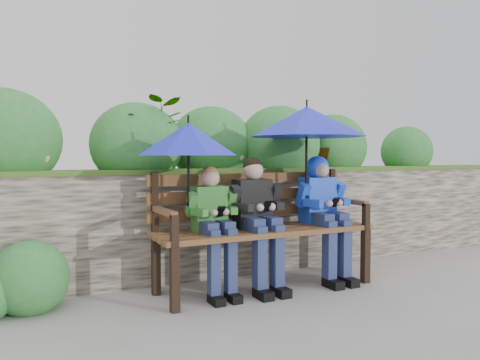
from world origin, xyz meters
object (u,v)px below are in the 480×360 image
park_bench (261,221)px  boy_right (323,205)px  umbrella_left (188,139)px  umbrella_right (307,122)px  boy_middle (257,214)px  boy_left (214,220)px

park_bench → boy_right: (0.62, -0.08, 0.12)m
umbrella_left → umbrella_right: umbrella_right is taller
boy_middle → umbrella_right: umbrella_right is taller
boy_right → umbrella_right: (-0.18, 0.01, 0.76)m
umbrella_left → umbrella_right: (1.12, -0.02, 0.17)m
boy_left → umbrella_left: size_ratio=1.31×
boy_right → park_bench: bearing=172.8°
boy_right → umbrella_right: umbrella_right is taller
boy_middle → umbrella_right: 0.96m
boy_left → umbrella_left: umbrella_left is taller
park_bench → umbrella_right: (0.44, -0.07, 0.88)m
boy_left → umbrella_left: bearing=169.1°
boy_right → umbrella_right: 0.78m
umbrella_right → park_bench: bearing=171.5°
boy_left → umbrella_right: size_ratio=1.01×
park_bench → boy_left: boy_left is taller
boy_middle → boy_right: size_ratio=0.99×
boy_middle → boy_left: bearing=178.9°
boy_right → boy_middle: bearing=-179.0°
umbrella_left → boy_right: bearing=-1.5°
park_bench → umbrella_left: bearing=-176.4°
park_bench → boy_left: 0.49m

